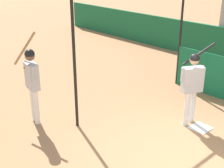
{
  "coord_description": "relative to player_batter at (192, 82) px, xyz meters",
  "views": [
    {
      "loc": [
        2.87,
        -4.52,
        3.8
      ],
      "look_at": [
        -2.09,
        0.07,
        1.02
      ],
      "focal_mm": 50.0,
      "sensor_mm": 36.0,
      "label": 1
    }
  ],
  "objects": [
    {
      "name": "ground_plane",
      "position": [
        0.8,
        -1.43,
        -1.08
      ],
      "size": [
        60.0,
        60.0,
        0.0
      ],
      "primitive_type": "plane",
      "color": "#A8754C"
    },
    {
      "name": "home_plate",
      "position": [
        0.35,
        -0.01,
        -1.07
      ],
      "size": [
        0.44,
        0.44,
        0.02
      ],
      "color": "white",
      "rests_on": "ground"
    },
    {
      "name": "player_batter",
      "position": [
        0.0,
        0.0,
        0.0
      ],
      "size": [
        0.6,
        0.97,
        1.93
      ],
      "rotation": [
        0.0,
        0.0,
        1.09
      ],
      "color": "white",
      "rests_on": "ground"
    },
    {
      "name": "player_waiting",
      "position": [
        -2.59,
        -2.71,
        0.06
      ],
      "size": [
        0.82,
        0.51,
        2.19
      ],
      "rotation": [
        0.0,
        0.0,
        2.96
      ],
      "color": "white",
      "rests_on": "ground"
    }
  ]
}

